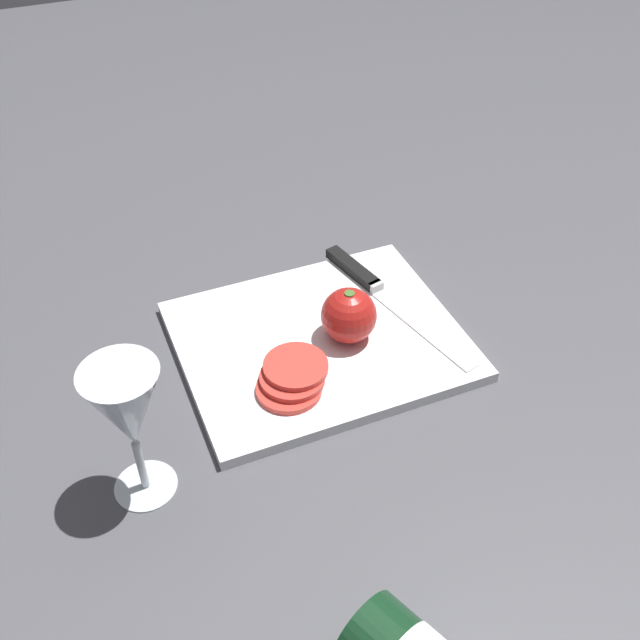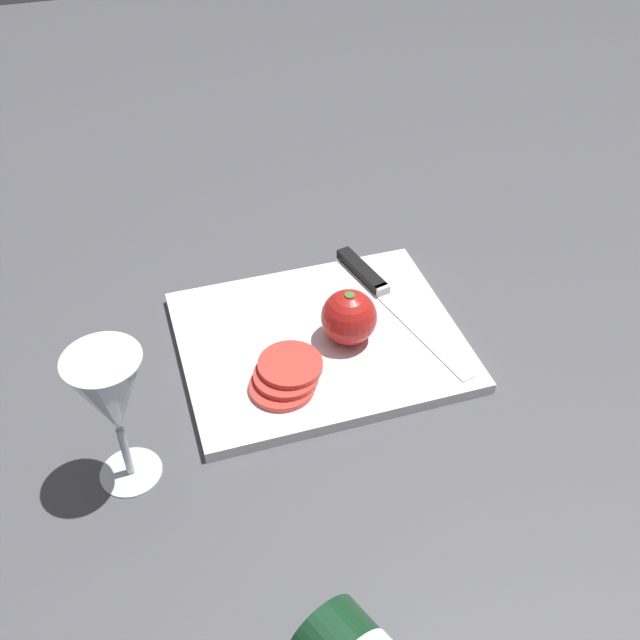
% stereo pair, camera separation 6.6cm
% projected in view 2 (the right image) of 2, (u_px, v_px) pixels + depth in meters
% --- Properties ---
extents(ground_plane, '(3.00, 3.00, 0.00)m').
position_uv_depth(ground_plane, '(337.00, 341.00, 1.00)').
color(ground_plane, '#4C4C51').
extents(cutting_board, '(0.36, 0.30, 0.02)m').
position_uv_depth(cutting_board, '(320.00, 341.00, 0.99)').
color(cutting_board, white).
rests_on(cutting_board, ground_plane).
extents(wine_glass, '(0.08, 0.08, 0.18)m').
position_uv_depth(wine_glass, '(112.00, 400.00, 0.76)').
color(wine_glass, silver).
rests_on(wine_glass, ground_plane).
extents(whole_tomato, '(0.07, 0.07, 0.07)m').
position_uv_depth(whole_tomato, '(349.00, 317.00, 0.96)').
color(whole_tomato, red).
rests_on(whole_tomato, cutting_board).
extents(knife, '(0.09, 0.30, 0.01)m').
position_uv_depth(knife, '(375.00, 284.00, 1.06)').
color(knife, silver).
rests_on(knife, cutting_board).
extents(tomato_slice_stack_near, '(0.10, 0.10, 0.02)m').
position_uv_depth(tomato_slice_stack_near, '(286.00, 376.00, 0.91)').
color(tomato_slice_stack_near, '#D63D33').
rests_on(tomato_slice_stack_near, cutting_board).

